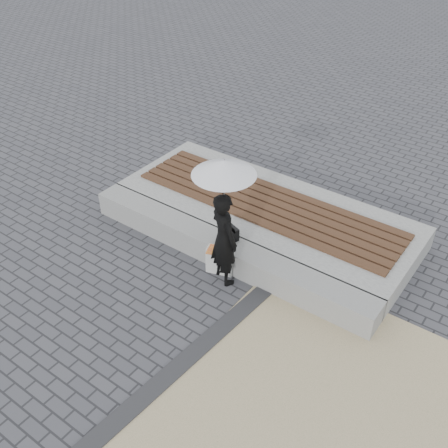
# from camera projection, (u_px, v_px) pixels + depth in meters

# --- Properties ---
(ground) EXTENTS (80.00, 80.00, 0.00)m
(ground) POSITION_uv_depth(u_px,v_px,m) (155.00, 322.00, 7.20)
(ground) COLOR #46464B
(ground) RESTS_ON ground
(edging_band) EXTENTS (0.61, 5.20, 0.04)m
(edging_band) POSITION_uv_depth(u_px,v_px,m) (173.00, 372.00, 6.51)
(edging_band) COLOR #2D2D2F
(edging_band) RESTS_ON ground
(seating_ledge) EXTENTS (5.00, 0.45, 0.40)m
(seating_ledge) POSITION_uv_depth(u_px,v_px,m) (224.00, 251.00, 8.13)
(seating_ledge) COLOR #969792
(seating_ledge) RESTS_ON ground
(timber_platform) EXTENTS (5.00, 2.00, 0.40)m
(timber_platform) POSITION_uv_depth(u_px,v_px,m) (266.00, 214.00, 8.92)
(timber_platform) COLOR #B0B0AA
(timber_platform) RESTS_ON ground
(timber_decking) EXTENTS (4.60, 1.20, 0.04)m
(timber_decking) POSITION_uv_depth(u_px,v_px,m) (267.00, 204.00, 8.79)
(timber_decking) COLOR #533122
(timber_decking) RESTS_ON timber_platform
(woman) EXTENTS (0.64, 0.54, 1.49)m
(woman) POSITION_uv_depth(u_px,v_px,m) (224.00, 239.00, 7.48)
(woman) COLOR black
(woman) RESTS_ON ground
(parasol) EXTENTS (0.86, 0.86, 1.10)m
(parasol) POSITION_uv_depth(u_px,v_px,m) (224.00, 168.00, 6.81)
(parasol) COLOR #A2A1A6
(parasol) RESTS_ON ground
(handbag) EXTENTS (0.31, 0.19, 0.20)m
(handbag) POSITION_uv_depth(u_px,v_px,m) (231.00, 232.00, 8.02)
(handbag) COLOR black
(handbag) RESTS_ON seating_ledge
(canvas_tote) EXTENTS (0.44, 0.28, 0.43)m
(canvas_tote) POSITION_uv_depth(u_px,v_px,m) (220.00, 260.00, 7.92)
(canvas_tote) COLOR #B7B8B3
(canvas_tote) RESTS_ON ground
(magazine) EXTENTS (0.38, 0.32, 0.01)m
(magazine) POSITION_uv_depth(u_px,v_px,m) (218.00, 251.00, 7.76)
(magazine) COLOR red
(magazine) RESTS_ON canvas_tote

